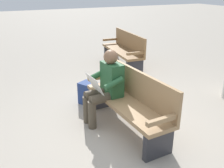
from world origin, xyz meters
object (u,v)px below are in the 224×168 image
object	(u,v)px
bench_far	(124,49)
person_seated	(106,85)
backpack	(89,93)
bench_near	(130,100)

from	to	relation	value
bench_far	person_seated	bearing A→B (deg)	150.82
backpack	bench_far	xyz separation A→B (m)	(1.79, -1.68, 0.26)
backpack	bench_far	world-z (taller)	bench_far
person_seated	bench_far	distance (m)	3.01
person_seated	bench_near	bearing A→B (deg)	-146.23
bench_near	bench_far	world-z (taller)	same
bench_near	backpack	size ratio (longest dim) A/B	4.42
person_seated	backpack	world-z (taller)	person_seated
backpack	bench_far	distance (m)	2.47
person_seated	backpack	bearing A→B (deg)	-1.46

